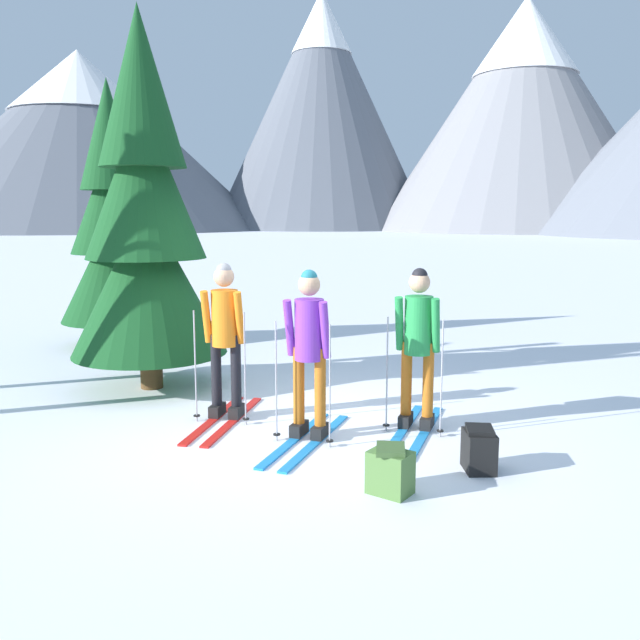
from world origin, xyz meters
TOP-DOWN VIEW (x-y plane):
  - ground_plane at (0.00, 0.00)m, footprint 400.00×400.00m
  - skier_in_orange at (-0.91, 0.26)m, footprint 0.61×1.72m
  - skier_in_purple at (0.04, -0.29)m, footprint 0.72×1.71m
  - skier_in_green at (1.10, 0.12)m, footprint 0.69×1.73m
  - pine_tree_near at (-2.14, 1.41)m, footprint 1.89×1.89m
  - pine_tree_mid at (-3.64, 4.05)m, footprint 1.76×1.76m
  - backpack_on_snow_front at (0.82, -1.52)m, footprint 0.40×0.37m
  - backpack_on_snow_beside at (1.57, -0.97)m, footprint 0.28×0.35m
  - mountain_ridge_distant at (2.62, 73.19)m, footprint 119.78×58.22m

SIDE VIEW (x-z plane):
  - ground_plane at x=0.00m, z-range 0.00..0.00m
  - backpack_on_snow_front at x=0.82m, z-range 0.00..0.38m
  - backpack_on_snow_beside at x=1.57m, z-range 0.00..0.38m
  - skier_in_purple at x=0.04m, z-range 0.07..1.71m
  - skier_in_orange at x=-0.91m, z-range 0.07..1.73m
  - skier_in_green at x=1.10m, z-range 0.09..1.73m
  - pine_tree_mid at x=-3.64m, z-range -0.18..4.08m
  - pine_tree_near at x=-2.14m, z-range -0.19..4.37m
  - mountain_ridge_distant at x=2.62m, z-range -1.97..27.66m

